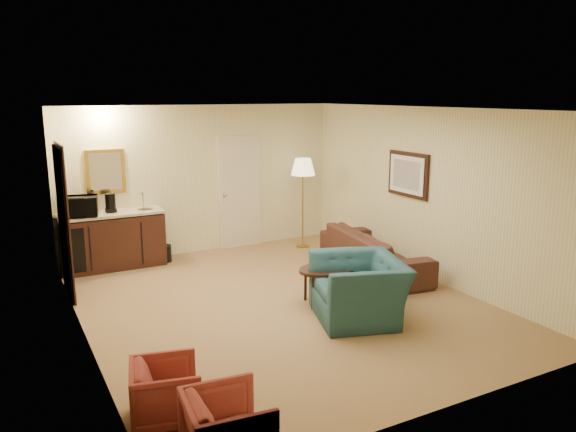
% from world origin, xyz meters
% --- Properties ---
extents(ground, '(6.00, 6.00, 0.00)m').
position_xyz_m(ground, '(0.00, 0.00, 0.00)').
color(ground, '#9B754F').
rests_on(ground, ground).
extents(room_walls, '(5.02, 6.01, 2.61)m').
position_xyz_m(room_walls, '(-0.10, 0.77, 1.72)').
color(room_walls, beige).
rests_on(room_walls, ground).
extents(wetbar_cabinet, '(1.64, 0.58, 0.92)m').
position_xyz_m(wetbar_cabinet, '(-1.65, 2.72, 0.46)').
color(wetbar_cabinet, '#351511').
rests_on(wetbar_cabinet, ground).
extents(sofa, '(0.96, 2.32, 0.88)m').
position_xyz_m(sofa, '(1.95, 0.53, 0.44)').
color(sofa, black).
rests_on(sofa, ground).
extents(teal_armchair, '(1.10, 1.37, 1.04)m').
position_xyz_m(teal_armchair, '(0.65, -0.90, 0.52)').
color(teal_armchair, '#1F404E').
rests_on(teal_armchair, ground).
extents(rose_chair_near, '(0.66, 0.68, 0.59)m').
position_xyz_m(rose_chair_near, '(-2.15, -2.00, 0.30)').
color(rose_chair_near, '#9A3932').
rests_on(rose_chair_near, ground).
extents(rose_chair_far, '(0.64, 0.68, 0.64)m').
position_xyz_m(rose_chair_far, '(-1.90, -2.80, 0.32)').
color(rose_chair_far, '#9A3932').
rests_on(rose_chair_far, ground).
extents(coffee_table, '(1.00, 0.79, 0.51)m').
position_xyz_m(coffee_table, '(0.60, -0.29, 0.26)').
color(coffee_table, black).
rests_on(coffee_table, ground).
extents(floor_lamp, '(0.54, 0.54, 1.65)m').
position_xyz_m(floor_lamp, '(1.70, 2.38, 0.83)').
color(floor_lamp, '#AE8F3A').
rests_on(floor_lamp, ground).
extents(waste_bin, '(0.29, 0.29, 0.28)m').
position_xyz_m(waste_bin, '(-0.83, 2.65, 0.14)').
color(waste_bin, black).
rests_on(waste_bin, ground).
extents(microwave, '(0.63, 0.43, 0.39)m').
position_xyz_m(microwave, '(-2.15, 2.65, 1.11)').
color(microwave, black).
rests_on(microwave, wetbar_cabinet).
extents(coffee_maker, '(0.21, 0.21, 0.31)m').
position_xyz_m(coffee_maker, '(-1.65, 2.74, 1.07)').
color(coffee_maker, black).
rests_on(coffee_maker, wetbar_cabinet).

